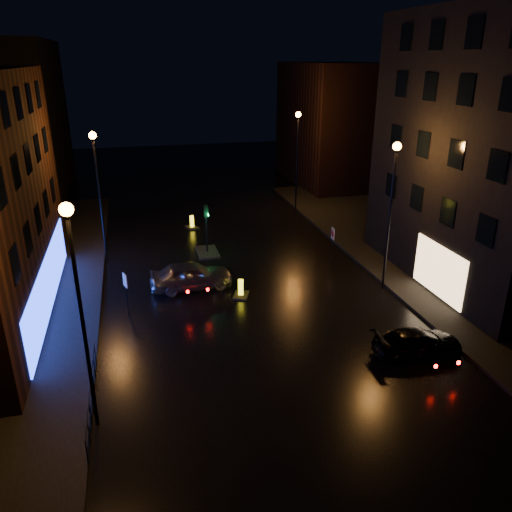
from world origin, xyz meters
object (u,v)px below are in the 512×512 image
object	(u,v)px
traffic_signal	(207,246)
dark_sedan	(418,342)
bollard_far	(192,225)
road_sign_right	(333,236)
bollard_near	(241,293)
road_sign_left	(125,284)
silver_hatchback	(191,275)

from	to	relation	value
traffic_signal	dark_sedan	distance (m)	16.37
bollard_far	road_sign_right	distance (m)	12.15
bollard_near	road_sign_left	size ratio (longest dim) A/B	0.62
dark_sedan	bollard_near	xyz separation A→B (m)	(-6.43, 7.65, -0.37)
traffic_signal	bollard_near	distance (m)	7.09
silver_hatchback	bollard_near	distance (m)	3.13
bollard_far	road_sign_left	world-z (taller)	road_sign_left
silver_hatchback	road_sign_left	distance (m)	4.28
road_sign_right	bollard_near	bearing A→B (deg)	33.09
road_sign_right	dark_sedan	bearing A→B (deg)	92.76
road_sign_left	dark_sedan	bearing A→B (deg)	-48.21
traffic_signal	road_sign_right	size ratio (longest dim) A/B	1.53
traffic_signal	bollard_far	distance (m)	5.64
bollard_far	silver_hatchback	bearing A→B (deg)	-114.83
bollard_near	traffic_signal	bearing A→B (deg)	118.07
bollard_near	road_sign_left	bearing A→B (deg)	-154.83
traffic_signal	bollard_near	world-z (taller)	traffic_signal
bollard_near	bollard_far	distance (m)	12.71
bollard_near	road_sign_right	world-z (taller)	road_sign_right
dark_sedan	road_sign_left	size ratio (longest dim) A/B	1.86
silver_hatchback	dark_sedan	size ratio (longest dim) A/B	1.15
silver_hatchback	road_sign_left	xyz separation A→B (m)	(-3.62, -2.11, 0.84)
bollard_far	road_sign_left	size ratio (longest dim) A/B	0.61
traffic_signal	silver_hatchback	bearing A→B (deg)	-108.35
bollard_near	dark_sedan	bearing A→B (deg)	-28.21
bollard_near	bollard_far	world-z (taller)	bollard_near
dark_sedan	road_sign_left	xyz separation A→B (m)	(-12.58, 7.29, 1.05)
silver_hatchback	dark_sedan	distance (m)	12.99
traffic_signal	dark_sedan	world-z (taller)	traffic_signal
road_sign_right	bollard_far	bearing A→B (deg)	-43.11
bollard_near	road_sign_left	world-z (taller)	road_sign_left
dark_sedan	bollard_far	size ratio (longest dim) A/B	3.07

